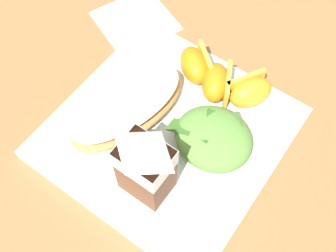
{
  "coord_description": "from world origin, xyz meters",
  "views": [
    {
      "loc": [
        -0.15,
        0.21,
        0.49
      ],
      "look_at": [
        0.0,
        0.0,
        0.03
      ],
      "focal_mm": 44.26,
      "sensor_mm": 36.0,
      "label": 1
    }
  ],
  "objects_px": {
    "orange_wedge_rear": "(195,65)",
    "green_salad_pile": "(213,138)",
    "orange_wedge_middle": "(217,83)",
    "white_plate": "(168,133)",
    "orange_wedge_front": "(250,92)",
    "cheesy_pizza_bread": "(127,108)",
    "paper_napkin": "(135,20)",
    "milk_carton": "(145,165)"
  },
  "relations": [
    {
      "from": "cheesy_pizza_bread",
      "to": "milk_carton",
      "type": "relative_size",
      "value": 1.68
    },
    {
      "from": "green_salad_pile",
      "to": "orange_wedge_rear",
      "type": "relative_size",
      "value": 1.53
    },
    {
      "from": "orange_wedge_middle",
      "to": "orange_wedge_rear",
      "type": "height_order",
      "value": "same"
    },
    {
      "from": "orange_wedge_middle",
      "to": "paper_napkin",
      "type": "bearing_deg",
      "value": -15.65
    },
    {
      "from": "orange_wedge_rear",
      "to": "orange_wedge_middle",
      "type": "bearing_deg",
      "value": 168.25
    },
    {
      "from": "orange_wedge_middle",
      "to": "orange_wedge_rear",
      "type": "xyz_separation_m",
      "value": [
        0.04,
        -0.01,
        0.0
      ]
    },
    {
      "from": "cheesy_pizza_bread",
      "to": "orange_wedge_middle",
      "type": "distance_m",
      "value": 0.12
    },
    {
      "from": "orange_wedge_middle",
      "to": "paper_napkin",
      "type": "distance_m",
      "value": 0.19
    },
    {
      "from": "white_plate",
      "to": "paper_napkin",
      "type": "height_order",
      "value": "white_plate"
    },
    {
      "from": "orange_wedge_front",
      "to": "orange_wedge_rear",
      "type": "height_order",
      "value": "same"
    },
    {
      "from": "cheesy_pizza_bread",
      "to": "orange_wedge_middle",
      "type": "bearing_deg",
      "value": -126.2
    },
    {
      "from": "cheesy_pizza_bread",
      "to": "orange_wedge_rear",
      "type": "height_order",
      "value": "orange_wedge_rear"
    },
    {
      "from": "green_salad_pile",
      "to": "milk_carton",
      "type": "relative_size",
      "value": 0.96
    },
    {
      "from": "white_plate",
      "to": "paper_napkin",
      "type": "bearing_deg",
      "value": -40.36
    },
    {
      "from": "orange_wedge_rear",
      "to": "paper_napkin",
      "type": "relative_size",
      "value": 0.63
    },
    {
      "from": "orange_wedge_rear",
      "to": "paper_napkin",
      "type": "xyz_separation_m",
      "value": [
        0.14,
        -0.04,
        -0.03
      ]
    },
    {
      "from": "orange_wedge_front",
      "to": "orange_wedge_middle",
      "type": "bearing_deg",
      "value": 17.09
    },
    {
      "from": "milk_carton",
      "to": "paper_napkin",
      "type": "bearing_deg",
      "value": -49.03
    },
    {
      "from": "cheesy_pizza_bread",
      "to": "paper_napkin",
      "type": "distance_m",
      "value": 0.19
    },
    {
      "from": "green_salad_pile",
      "to": "milk_carton",
      "type": "distance_m",
      "value": 0.11
    },
    {
      "from": "white_plate",
      "to": "orange_wedge_rear",
      "type": "bearing_deg",
      "value": -76.91
    },
    {
      "from": "cheesy_pizza_bread",
      "to": "green_salad_pile",
      "type": "relative_size",
      "value": 1.74
    },
    {
      "from": "orange_wedge_rear",
      "to": "milk_carton",
      "type": "bearing_deg",
      "value": 105.12
    },
    {
      "from": "orange_wedge_front",
      "to": "paper_napkin",
      "type": "distance_m",
      "value": 0.23
    },
    {
      "from": "green_salad_pile",
      "to": "orange_wedge_rear",
      "type": "xyz_separation_m",
      "value": [
        0.08,
        -0.08,
        -0.0
      ]
    },
    {
      "from": "orange_wedge_front",
      "to": "green_salad_pile",
      "type": "bearing_deg",
      "value": 88.6
    },
    {
      "from": "orange_wedge_middle",
      "to": "white_plate",
      "type": "bearing_deg",
      "value": 78.7
    },
    {
      "from": "white_plate",
      "to": "green_salad_pile",
      "type": "xyz_separation_m",
      "value": [
        -0.06,
        -0.01,
        0.03
      ]
    },
    {
      "from": "orange_wedge_rear",
      "to": "green_salad_pile",
      "type": "bearing_deg",
      "value": 134.82
    },
    {
      "from": "green_salad_pile",
      "to": "orange_wedge_front",
      "type": "relative_size",
      "value": 1.51
    },
    {
      "from": "green_salad_pile",
      "to": "milk_carton",
      "type": "bearing_deg",
      "value": 69.23
    },
    {
      "from": "orange_wedge_front",
      "to": "orange_wedge_middle",
      "type": "relative_size",
      "value": 1.0
    },
    {
      "from": "green_salad_pile",
      "to": "orange_wedge_rear",
      "type": "height_order",
      "value": "same"
    },
    {
      "from": "white_plate",
      "to": "orange_wedge_middle",
      "type": "distance_m",
      "value": 0.09
    },
    {
      "from": "cheesy_pizza_bread",
      "to": "orange_wedge_middle",
      "type": "height_order",
      "value": "orange_wedge_middle"
    },
    {
      "from": "white_plate",
      "to": "milk_carton",
      "type": "distance_m",
      "value": 0.11
    },
    {
      "from": "orange_wedge_middle",
      "to": "orange_wedge_rear",
      "type": "relative_size",
      "value": 1.01
    },
    {
      "from": "cheesy_pizza_bread",
      "to": "green_salad_pile",
      "type": "height_order",
      "value": "green_salad_pile"
    },
    {
      "from": "green_salad_pile",
      "to": "orange_wedge_rear",
      "type": "distance_m",
      "value": 0.12
    },
    {
      "from": "orange_wedge_front",
      "to": "white_plate",
      "type": "bearing_deg",
      "value": 58.81
    },
    {
      "from": "milk_carton",
      "to": "green_salad_pile",
      "type": "bearing_deg",
      "value": -110.77
    },
    {
      "from": "milk_carton",
      "to": "orange_wedge_front",
      "type": "height_order",
      "value": "milk_carton"
    }
  ]
}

